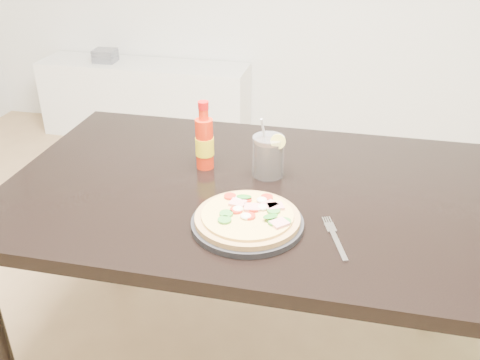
% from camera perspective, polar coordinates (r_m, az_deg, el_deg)
% --- Properties ---
extents(dining_table, '(1.40, 0.90, 0.75)m').
position_cam_1_polar(dining_table, '(1.58, 0.95, -3.20)').
color(dining_table, black).
rests_on(dining_table, ground).
extents(plate, '(0.28, 0.28, 0.02)m').
position_cam_1_polar(plate, '(1.35, 0.79, -4.65)').
color(plate, black).
rests_on(plate, dining_table).
extents(pizza, '(0.27, 0.27, 0.03)m').
position_cam_1_polar(pizza, '(1.34, 0.88, -3.90)').
color(pizza, tan).
rests_on(pizza, plate).
extents(hot_sauce_bottle, '(0.07, 0.07, 0.21)m').
position_cam_1_polar(hot_sauce_bottle, '(1.61, -3.81, 4.06)').
color(hot_sauce_bottle, red).
rests_on(hot_sauce_bottle, dining_table).
extents(cola_cup, '(0.10, 0.09, 0.18)m').
position_cam_1_polar(cola_cup, '(1.57, 3.03, 2.48)').
color(cola_cup, black).
rests_on(cola_cup, dining_table).
extents(fork, '(0.08, 0.18, 0.00)m').
position_cam_1_polar(fork, '(1.33, 10.03, -5.95)').
color(fork, silver).
rests_on(fork, dining_table).
extents(media_console, '(1.40, 0.34, 0.50)m').
position_cam_1_polar(media_console, '(3.74, -10.05, 8.47)').
color(media_console, white).
rests_on(media_console, ground).
extents(cd_stack, '(0.14, 0.12, 0.08)m').
position_cam_1_polar(cd_stack, '(3.74, -14.19, 12.74)').
color(cd_stack, slate).
rests_on(cd_stack, media_console).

